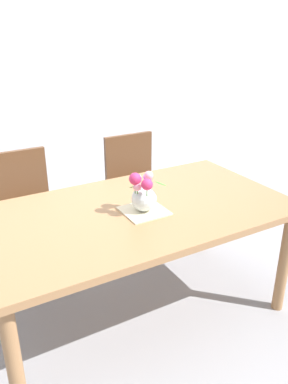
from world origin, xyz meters
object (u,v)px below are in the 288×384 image
at_px(dining_table, 136,221).
at_px(flower_vase, 143,193).
at_px(chair_left, 24,206).
at_px(chair_right, 135,182).

distance_m(dining_table, flower_vase, 0.20).
height_order(chair_left, chair_right, same).
bearing_deg(chair_right, chair_left, 0.00).
bearing_deg(chair_left, dining_table, 118.21).
distance_m(chair_left, flower_vase, 1.06).
bearing_deg(chair_left, flower_vase, 117.55).
xyz_separation_m(chair_left, chair_right, (0.90, 0.00, 0.00)).
bearing_deg(dining_table, flower_vase, -72.99).
bearing_deg(chair_right, flower_vase, 64.24).
bearing_deg(dining_table, chair_right, 61.79).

